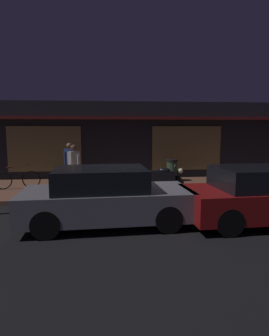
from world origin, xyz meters
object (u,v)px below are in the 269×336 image
(person_bystander, at_px, (74,167))
(parked_car_far, at_px, (264,195))
(motorcycle, at_px, (161,178))
(parked_car_near, at_px, (105,197))
(person_photographer, at_px, (70,163))
(bicycle_parked, at_px, (17,179))
(trash_bin, at_px, (172,170))

(person_bystander, distance_m, parked_car_far, 6.23)
(person_bystander, bearing_deg, motorcycle, -8.73)
(person_bystander, bearing_deg, parked_car_near, -71.16)
(motorcycle, bearing_deg, person_photographer, 151.28)
(bicycle_parked, distance_m, person_photographer, 2.07)
(trash_bin, xyz_separation_m, parked_car_far, (1.21, -5.22, 0.08))
(trash_bin, height_order, parked_car_near, parked_car_near)
(person_bystander, height_order, trash_bin, person_bystander)
(person_photographer, relative_size, parked_car_near, 0.40)
(bicycle_parked, bearing_deg, trash_bin, 10.17)
(motorcycle, bearing_deg, parked_car_near, -123.50)
(trash_bin, bearing_deg, motorcycle, -111.99)
(motorcycle, relative_size, bicycle_parked, 1.02)
(person_bystander, xyz_separation_m, parked_car_near, (1.14, -3.34, -0.32))
(person_bystander, distance_m, trash_bin, 4.29)
(motorcycle, height_order, trash_bin, motorcycle)
(trash_bin, bearing_deg, person_bystander, -156.66)
(motorcycle, distance_m, person_photographer, 3.88)
(person_photographer, height_order, parked_car_near, person_photographer)
(person_photographer, distance_m, parked_car_far, 7.36)
(trash_bin, bearing_deg, person_photographer, -175.95)
(bicycle_parked, bearing_deg, motorcycle, -11.51)
(bicycle_parked, height_order, parked_car_far, parked_car_far)
(person_photographer, xyz_separation_m, parked_car_near, (1.48, -4.73, -0.32))
(parked_car_near, bearing_deg, person_bystander, 108.84)
(person_photographer, height_order, person_bystander, same)
(parked_car_near, distance_m, parked_car_far, 3.99)
(motorcycle, height_order, parked_car_far, parked_car_far)
(bicycle_parked, distance_m, parked_car_far, 8.39)
(parked_car_near, bearing_deg, trash_bin, 61.13)
(motorcycle, height_order, person_photographer, person_photographer)
(parked_car_near, relative_size, parked_car_far, 1.00)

